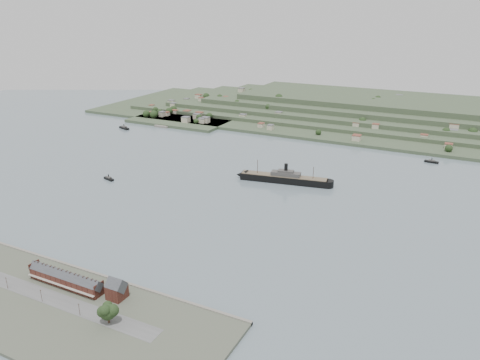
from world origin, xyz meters
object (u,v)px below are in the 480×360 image
at_px(terrace_row, 66,279).
at_px(tugboat, 109,179).
at_px(gabled_building, 117,289).
at_px(steamship, 281,178).
at_px(fig_tree, 108,311).

bearing_deg(terrace_row, tugboat, 124.14).
bearing_deg(terrace_row, gabled_building, 6.12).
bearing_deg(tugboat, steamship, 24.63).
height_order(tugboat, fig_tree, fig_tree).
height_order(terrace_row, steamship, steamship).
height_order(gabled_building, tugboat, gabled_building).
height_order(steamship, tugboat, steamship).
bearing_deg(steamship, fig_tree, -89.91).
xyz_separation_m(terrace_row, fig_tree, (49.41, -16.91, 2.97)).
bearing_deg(steamship, terrace_row, -101.65).
distance_m(terrace_row, fig_tree, 52.31).
xyz_separation_m(steamship, tugboat, (-160.33, -73.51, -2.95)).
xyz_separation_m(steamship, fig_tree, (0.40, -254.58, 5.38)).
bearing_deg(steamship, tugboat, -155.37).
bearing_deg(gabled_building, terrace_row, -173.88).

